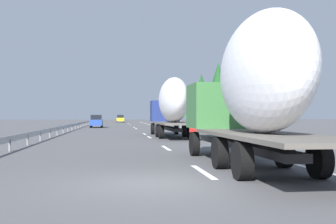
{
  "coord_description": "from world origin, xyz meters",
  "views": [
    {
      "loc": [
        -10.46,
        0.87,
        1.74
      ],
      "look_at": [
        19.54,
        -2.94,
        2.0
      ],
      "focal_mm": 43.92,
      "sensor_mm": 36.0,
      "label": 1
    }
  ],
  "objects_px": {
    "car_yellow_coupe": "(120,119)",
    "truck_trailing": "(252,87)",
    "car_blue_sedan": "(96,121)",
    "road_sign": "(181,112)",
    "truck_lead": "(172,105)"
  },
  "relations": [
    {
      "from": "car_yellow_coupe",
      "to": "truck_trailing",
      "type": "bearing_deg",
      "value": -177.91
    },
    {
      "from": "car_yellow_coupe",
      "to": "car_blue_sedan",
      "type": "bearing_deg",
      "value": 175.02
    },
    {
      "from": "truck_trailing",
      "to": "road_sign",
      "type": "height_order",
      "value": "truck_trailing"
    },
    {
      "from": "truck_lead",
      "to": "car_yellow_coupe",
      "type": "xyz_separation_m",
      "value": [
        72.03,
        3.35,
        -1.68
      ]
    },
    {
      "from": "road_sign",
      "to": "truck_lead",
      "type": "bearing_deg",
      "value": 168.28
    },
    {
      "from": "car_blue_sedan",
      "to": "road_sign",
      "type": "distance_m",
      "value": 16.16
    },
    {
      "from": "car_yellow_coupe",
      "to": "road_sign",
      "type": "bearing_deg",
      "value": -173.55
    },
    {
      "from": "truck_trailing",
      "to": "car_blue_sedan",
      "type": "xyz_separation_m",
      "value": [
        47.01,
        7.26,
        -1.75
      ]
    },
    {
      "from": "road_sign",
      "to": "car_blue_sedan",
      "type": "bearing_deg",
      "value": 39.99
    },
    {
      "from": "truck_trailing",
      "to": "road_sign",
      "type": "relative_size",
      "value": 3.85
    },
    {
      "from": "truck_lead",
      "to": "road_sign",
      "type": "distance_m",
      "value": 15.27
    },
    {
      "from": "car_blue_sedan",
      "to": "road_sign",
      "type": "bearing_deg",
      "value": -140.01
    },
    {
      "from": "truck_lead",
      "to": "car_blue_sedan",
      "type": "height_order",
      "value": "truck_lead"
    },
    {
      "from": "truck_lead",
      "to": "truck_trailing",
      "type": "height_order",
      "value": "truck_trailing"
    },
    {
      "from": "car_yellow_coupe",
      "to": "road_sign",
      "type": "xyz_separation_m",
      "value": [
        -57.08,
        -6.45,
        1.25
      ]
    }
  ]
}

